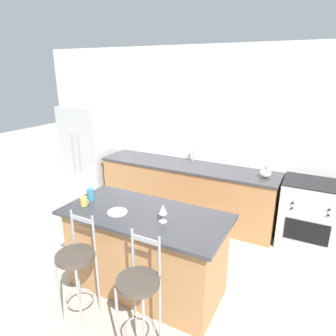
% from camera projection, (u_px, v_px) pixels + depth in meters
% --- Properties ---
extents(ground_plane, '(18.00, 18.00, 0.00)m').
position_uv_depth(ground_plane, '(176.00, 226.00, 4.70)').
color(ground_plane, beige).
extents(wall_back, '(6.00, 0.07, 2.70)m').
position_uv_depth(wall_back, '(196.00, 133.00, 4.88)').
color(wall_back, silver).
rests_on(wall_back, ground_plane).
extents(back_counter, '(2.86, 0.70, 0.91)m').
position_uv_depth(back_counter, '(186.00, 191.00, 4.89)').
color(back_counter, '#A87547').
rests_on(back_counter, ground_plane).
extents(sink_faucet, '(0.02, 0.13, 0.22)m').
position_uv_depth(sink_faucet, '(192.00, 153.00, 4.87)').
color(sink_faucet, '#ADAFB5').
rests_on(sink_faucet, back_counter).
extents(kitchen_island, '(1.76, 0.84, 0.93)m').
position_uv_depth(kitchen_island, '(145.00, 251.00, 3.25)').
color(kitchen_island, '#A87547').
rests_on(kitchen_island, ground_plane).
extents(refrigerator, '(0.85, 0.74, 1.73)m').
position_uv_depth(refrigerator, '(91.00, 153.00, 5.58)').
color(refrigerator, '#ADAFB5').
rests_on(refrigerator, ground_plane).
extents(oven_range, '(0.75, 0.62, 0.94)m').
position_uv_depth(oven_range, '(309.00, 214.00, 4.08)').
color(oven_range, '#B7B7BC').
rests_on(oven_range, ground_plane).
extents(bar_stool_near, '(0.36, 0.36, 1.09)m').
position_uv_depth(bar_stool_near, '(77.00, 266.00, 2.83)').
color(bar_stool_near, '#99999E').
rests_on(bar_stool_near, ground_plane).
extents(bar_stool_far, '(0.36, 0.36, 1.09)m').
position_uv_depth(bar_stool_far, '(139.00, 293.00, 2.49)').
color(bar_stool_far, '#99999E').
rests_on(bar_stool_far, ground_plane).
extents(dinner_plate, '(0.21, 0.21, 0.02)m').
position_uv_depth(dinner_plate, '(117.00, 212.00, 3.11)').
color(dinner_plate, beige).
rests_on(dinner_plate, kitchen_island).
extents(wine_glass, '(0.08, 0.08, 0.18)m').
position_uv_depth(wine_glass, '(163.00, 210.00, 2.89)').
color(wine_glass, white).
rests_on(wine_glass, kitchen_island).
extents(coffee_mug, '(0.11, 0.08, 0.10)m').
position_uv_depth(coffee_mug, '(84.00, 201.00, 3.26)').
color(coffee_mug, '#C1B251').
rests_on(coffee_mug, kitchen_island).
extents(tumbler_cup, '(0.07, 0.07, 0.13)m').
position_uv_depth(tumbler_cup, '(90.00, 195.00, 3.39)').
color(tumbler_cup, teal).
rests_on(tumbler_cup, kitchen_island).
extents(pumpkin_decoration, '(0.16, 0.16, 0.15)m').
position_uv_depth(pumpkin_decoration, '(265.00, 173.00, 4.16)').
color(pumpkin_decoration, beige).
rests_on(pumpkin_decoration, back_counter).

